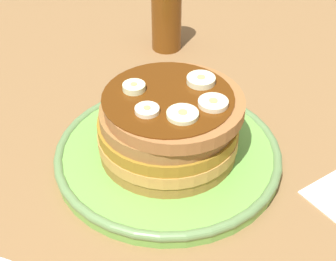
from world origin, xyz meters
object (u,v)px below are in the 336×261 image
object	(u,v)px
pancake_stack	(168,125)
syrup_bottle	(166,11)
banana_slice_0	(147,110)
plate	(168,154)
banana_slice_1	(213,103)
banana_slice_2	(183,115)
banana_slice_3	(134,88)
banana_slice_4	(201,80)

from	to	relation	value
pancake_stack	syrup_bottle	distance (cm)	29.16
pancake_stack	banana_slice_0	distance (cm)	5.72
pancake_stack	syrup_bottle	xyz separation A→B (cm)	(-14.42, -25.32, 0.98)
syrup_bottle	plate	bearing A→B (deg)	60.24
pancake_stack	banana_slice_0	size ratio (longest dim) A/B	6.44
banana_slice_1	banana_slice_2	bearing A→B (deg)	0.96
banana_slice_3	banana_slice_4	size ratio (longest dim) A/B	0.78
pancake_stack	banana_slice_1	xyz separation A→B (cm)	(-3.52, 3.87, 4.35)
banana_slice_3	syrup_bottle	world-z (taller)	syrup_bottle
plate	banana_slice_0	distance (cm)	9.68
banana_slice_2	banana_slice_3	distance (cm)	7.54
banana_slice_0	banana_slice_1	bearing A→B (deg)	159.90
pancake_stack	banana_slice_4	world-z (taller)	banana_slice_4
banana_slice_0	banana_slice_2	distance (cm)	3.96
pancake_stack	banana_slice_1	distance (cm)	6.81
plate	pancake_stack	size ratio (longest dim) A/B	1.60
plate	syrup_bottle	bearing A→B (deg)	-119.76
banana_slice_3	banana_slice_2	bearing A→B (deg)	107.03
syrup_bottle	pancake_stack	bearing A→B (deg)	60.35
banana_slice_2	banana_slice_3	world-z (taller)	banana_slice_3
plate	banana_slice_3	distance (cm)	9.96
pancake_stack	banana_slice_0	xyz separation A→B (cm)	(3.48, 1.31, 4.34)
banana_slice_3	banana_slice_4	distance (cm)	8.02
banana_slice_2	pancake_stack	bearing A→B (deg)	-97.65
banana_slice_2	banana_slice_3	size ratio (longest dim) A/B	1.32
banana_slice_4	syrup_bottle	bearing A→B (deg)	-111.20
banana_slice_2	banana_slice_4	distance (cm)	7.04
banana_slice_1	banana_slice_2	xyz separation A→B (cm)	(4.05, 0.07, -0.03)
plate	banana_slice_2	size ratio (longest dim) A/B	8.00
banana_slice_0	banana_slice_3	distance (cm)	4.64
pancake_stack	banana_slice_2	bearing A→B (deg)	82.35
plate	pancake_stack	bearing A→B (deg)	94.53
banana_slice_2	banana_slice_3	xyz separation A→B (cm)	(2.21, -7.21, 0.13)
banana_slice_2	banana_slice_4	bearing A→B (deg)	-139.62
banana_slice_4	banana_slice_0	bearing A→B (deg)	13.07
banana_slice_0	pancake_stack	bearing A→B (deg)	-159.41
plate	syrup_bottle	distance (cm)	29.59
pancake_stack	banana_slice_3	bearing A→B (deg)	-50.05
banana_slice_4	banana_slice_1	bearing A→B (deg)	73.69
banana_slice_1	banana_slice_3	bearing A→B (deg)	-48.77
banana_slice_0	banana_slice_2	world-z (taller)	same
plate	banana_slice_1	distance (cm)	10.39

